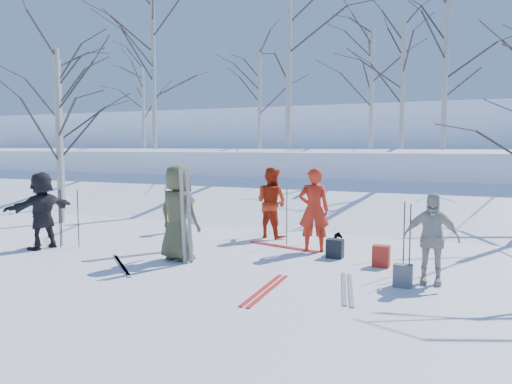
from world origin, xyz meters
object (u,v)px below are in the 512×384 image
at_px(skier_olive_center, 178,213).
at_px(backpack_red, 381,256).
at_px(backpack_dark, 335,249).
at_px(skier_red_seated, 173,214).
at_px(skier_grey_west, 42,210).
at_px(skier_redor_behind, 271,203).
at_px(backpack_grey, 403,276).
at_px(dog, 335,244).
at_px(skier_cream_east, 431,238).
at_px(skier_red_north, 314,210).

distance_m(skier_olive_center, backpack_red, 4.14).
xyz_separation_m(skier_olive_center, backpack_dark, (2.89, 1.48, -0.78)).
relative_size(skier_red_seated, skier_grey_west, 0.57).
height_order(backpack_red, backpack_dark, backpack_red).
bearing_deg(skier_red_seated, backpack_dark, -99.87).
relative_size(skier_redor_behind, backpack_grey, 4.73).
bearing_deg(dog, backpack_dark, 96.43).
height_order(dog, backpack_dark, dog).
bearing_deg(skier_olive_center, skier_grey_west, 14.29).
bearing_deg(dog, skier_grey_west, 10.27).
distance_m(backpack_red, backpack_grey, 1.38).
xyz_separation_m(skier_olive_center, skier_redor_behind, (0.77, 3.13, -0.08)).
distance_m(skier_cream_east, skier_grey_west, 8.37).
relative_size(skier_red_seated, dog, 1.81).
xyz_separation_m(skier_red_seated, backpack_dark, (4.79, -1.17, -0.30)).
bearing_deg(dog, skier_cream_east, 135.94).
xyz_separation_m(skier_redor_behind, backpack_grey, (3.71, -3.29, -0.71)).
xyz_separation_m(skier_red_seated, backpack_grey, (6.39, -2.81, -0.31)).
distance_m(skier_redor_behind, dog, 2.56).
relative_size(skier_redor_behind, backpack_dark, 4.49).
bearing_deg(backpack_grey, skier_red_north, 136.47).
distance_m(skier_redor_behind, skier_grey_west, 5.44).
bearing_deg(skier_redor_behind, backpack_dark, 158.25).
distance_m(skier_red_seated, backpack_red, 6.02).
bearing_deg(skier_olive_center, skier_red_seated, -44.71).
distance_m(skier_red_north, skier_red_seated, 4.26).
height_order(skier_red_north, backpack_red, skier_red_north).
height_order(skier_cream_east, backpack_red, skier_cream_east).
xyz_separation_m(skier_grey_west, backpack_red, (7.38, 1.38, -0.67)).
relative_size(skier_cream_east, backpack_red, 3.72).
height_order(skier_red_north, backpack_dark, skier_red_north).
distance_m(skier_olive_center, skier_red_north, 2.99).
bearing_deg(skier_red_north, skier_red_seated, -28.66).
xyz_separation_m(dog, backpack_grey, (1.67, -1.91, -0.05)).
bearing_deg(skier_red_seated, dog, -96.95).
bearing_deg(backpack_red, backpack_dark, 159.52).
distance_m(skier_redor_behind, backpack_grey, 5.01).
relative_size(skier_red_north, skier_redor_behind, 1.04).
distance_m(skier_cream_east, dog, 2.62).
relative_size(skier_grey_west, backpack_dark, 4.40).
height_order(skier_olive_center, skier_red_north, skier_olive_center).
bearing_deg(skier_redor_behind, backpack_grey, 154.65).
height_order(skier_redor_behind, backpack_grey, skier_redor_behind).
relative_size(skier_olive_center, skier_cream_east, 1.25).
relative_size(skier_redor_behind, skier_grey_west, 1.02).
bearing_deg(backpack_dark, backpack_grey, -45.76).
distance_m(skier_red_seated, skier_grey_west, 3.35).
distance_m(skier_grey_west, backpack_red, 7.54).
height_order(skier_olive_center, backpack_red, skier_olive_center).
bearing_deg(skier_olive_center, dog, -138.53).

